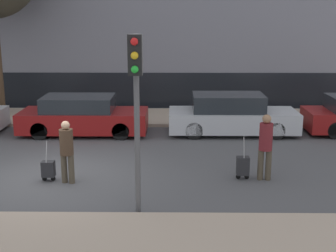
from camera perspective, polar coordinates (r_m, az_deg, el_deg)
name	(u,v)px	position (r m, az deg, el deg)	size (l,w,h in m)	color
ground_plane	(55,177)	(12.78, -13.66, -6.02)	(80.00, 80.00, 0.00)	#4C4C4F
sidewalk_near	(4,242)	(9.46, -19.32, -13.25)	(28.00, 2.50, 0.12)	tan
sidewalk_far	(97,117)	(19.36, -8.66, 1.11)	(28.00, 3.00, 0.12)	tan
parked_car_1	(83,116)	(16.84, -10.36, 1.18)	(4.47, 1.78, 1.36)	maroon
parked_car_2	(231,115)	(16.73, 7.73, 1.28)	(4.51, 1.72, 1.43)	#B7BABF
pedestrian_left	(67,148)	(11.98, -12.25, -2.68)	(0.34, 0.34, 1.62)	#4C4233
trolley_left	(48,169)	(12.41, -14.39, -5.10)	(0.34, 0.29, 1.06)	#262628
pedestrian_right	(266,143)	(12.17, 11.81, -2.06)	(0.35, 0.34, 1.73)	#4C4233
trolley_right	(243,166)	(12.30, 9.11, -4.82)	(0.34, 0.29, 1.14)	#262628
traffic_light	(136,89)	(9.44, -3.92, 4.46)	(0.28, 0.47, 3.81)	#515154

